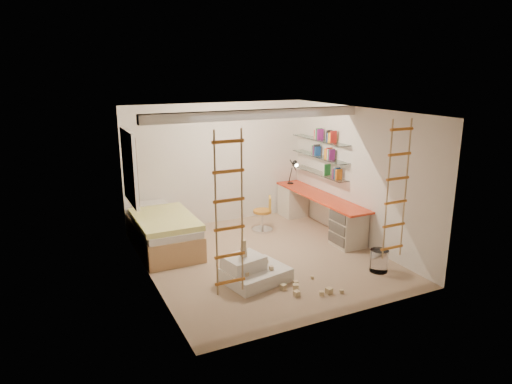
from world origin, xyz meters
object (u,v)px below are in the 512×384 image
bed (163,232)px  play_platform (252,271)px  swivel_chair (263,218)px  desk (319,211)px

bed → play_platform: bed is taller
bed → swivel_chair: bearing=1.4°
bed → swivel_chair: size_ratio=2.72×
bed → swivel_chair: 2.12m
desk → bed: desk is taller
desk → play_platform: size_ratio=2.56×
desk → play_platform: bearing=-144.7°
desk → swivel_chair: (-1.08, 0.42, -0.13)m
bed → desk: bearing=-6.5°
swivel_chair → desk: bearing=-21.0°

